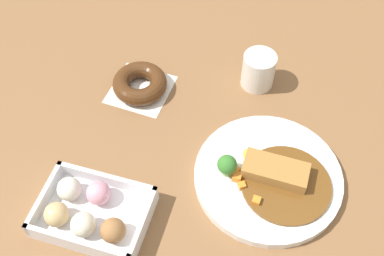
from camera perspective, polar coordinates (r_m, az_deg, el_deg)
name	(u,v)px	position (r m, az deg, el deg)	size (l,w,h in m)	color
ground_plane	(202,157)	(0.88, 1.29, -3.65)	(1.60, 1.60, 0.00)	brown
curry_plate	(268,176)	(0.85, 9.44, -5.91)	(0.27, 0.27, 0.07)	white
donut_box	(90,212)	(0.81, -12.55, -10.13)	(0.19, 0.13, 0.05)	white
chocolate_ring_donut	(140,84)	(0.97, -6.46, 5.47)	(0.13, 0.13, 0.04)	white
coffee_mug	(258,70)	(0.97, 8.22, 7.08)	(0.07, 0.07, 0.08)	silver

